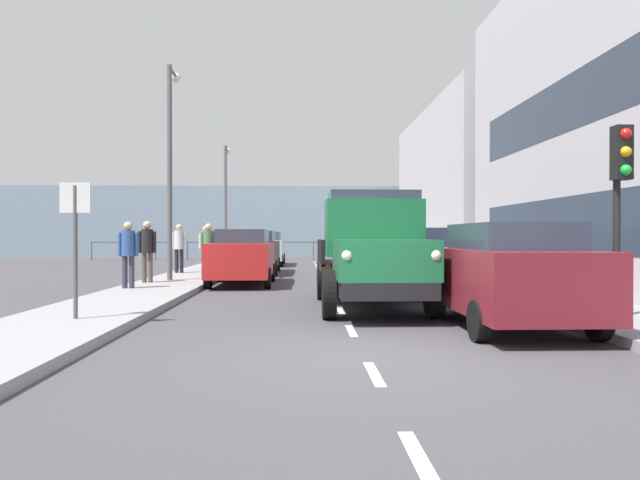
{
  "coord_description": "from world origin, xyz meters",
  "views": [
    {
      "loc": [
        0.81,
        7.11,
        1.52
      ],
      "look_at": [
        0.28,
        -8.2,
        1.41
      ],
      "focal_mm": 31.7,
      "sensor_mm": 36.0,
      "label": 1
    }
  ],
  "objects_px": {
    "pedestrian_in_dark_coat": "(147,246)",
    "car_grey_kerbside_2": "(398,254)",
    "pedestrian_by_lamp": "(205,244)",
    "lamp_post_far": "(226,193)",
    "car_maroon_kerbside_near": "(507,274)",
    "car_black_oppositeside_1": "(256,251)",
    "car_navy_kerbside_1": "(431,260)",
    "pedestrian_near_railing": "(208,245)",
    "car_silver_oppositeside_2": "(266,248)",
    "pedestrian_couple_a": "(128,249)",
    "street_sign": "(75,226)",
    "lamp_post_promenade": "(171,153)",
    "traffic_light_near": "(620,179)",
    "car_red_oppositeside_0": "(243,256)",
    "truck_vintage_green": "(373,252)",
    "car_white_kerbside_3": "(377,250)"
  },
  "relations": [
    {
      "from": "truck_vintage_green",
      "to": "car_navy_kerbside_1",
      "type": "relative_size",
      "value": 1.39
    },
    {
      "from": "car_grey_kerbside_2",
      "to": "pedestrian_couple_a",
      "type": "relative_size",
      "value": 2.39
    },
    {
      "from": "car_navy_kerbside_1",
      "to": "street_sign",
      "type": "relative_size",
      "value": 1.8
    },
    {
      "from": "car_black_oppositeside_1",
      "to": "pedestrian_by_lamp",
      "type": "bearing_deg",
      "value": -12.98
    },
    {
      "from": "truck_vintage_green",
      "to": "pedestrian_by_lamp",
      "type": "xyz_separation_m",
      "value": [
        5.42,
        -11.84,
        0.02
      ]
    },
    {
      "from": "car_maroon_kerbside_near",
      "to": "pedestrian_by_lamp",
      "type": "bearing_deg",
      "value": -62.59
    },
    {
      "from": "car_maroon_kerbside_near",
      "to": "car_grey_kerbside_2",
      "type": "relative_size",
      "value": 0.98
    },
    {
      "from": "car_navy_kerbside_1",
      "to": "car_black_oppositeside_1",
      "type": "xyz_separation_m",
      "value": [
        5.23,
        -8.22,
        0.0
      ]
    },
    {
      "from": "lamp_post_promenade",
      "to": "lamp_post_far",
      "type": "bearing_deg",
      "value": -91.57
    },
    {
      "from": "car_red_oppositeside_0",
      "to": "street_sign",
      "type": "distance_m",
      "value": 8.42
    },
    {
      "from": "car_silver_oppositeside_2",
      "to": "pedestrian_near_railing",
      "type": "distance_m",
      "value": 10.06
    },
    {
      "from": "pedestrian_by_lamp",
      "to": "car_red_oppositeside_0",
      "type": "bearing_deg",
      "value": 110.14
    },
    {
      "from": "pedestrian_couple_a",
      "to": "pedestrian_near_railing",
      "type": "xyz_separation_m",
      "value": [
        -1.37,
        -4.39,
        0.03
      ]
    },
    {
      "from": "street_sign",
      "to": "car_black_oppositeside_1",
      "type": "bearing_deg",
      "value": -98.08
    },
    {
      "from": "pedestrian_couple_a",
      "to": "traffic_light_near",
      "type": "height_order",
      "value": "traffic_light_near"
    },
    {
      "from": "car_black_oppositeside_1",
      "to": "car_red_oppositeside_0",
      "type": "bearing_deg",
      "value": 90.0
    },
    {
      "from": "car_navy_kerbside_1",
      "to": "pedestrian_near_railing",
      "type": "xyz_separation_m",
      "value": [
        6.56,
        -4.61,
        0.32
      ]
    },
    {
      "from": "car_red_oppositeside_0",
      "to": "car_maroon_kerbside_near",
      "type": "bearing_deg",
      "value": 121.94
    },
    {
      "from": "car_silver_oppositeside_2",
      "to": "pedestrian_couple_a",
      "type": "distance_m",
      "value": 14.61
    },
    {
      "from": "truck_vintage_green",
      "to": "car_navy_kerbside_1",
      "type": "bearing_deg",
      "value": -121.81
    },
    {
      "from": "car_maroon_kerbside_near",
      "to": "car_black_oppositeside_1",
      "type": "xyz_separation_m",
      "value": [
        5.23,
        -13.7,
        0.0
      ]
    },
    {
      "from": "truck_vintage_green",
      "to": "lamp_post_far",
      "type": "relative_size",
      "value": 0.96
    },
    {
      "from": "car_black_oppositeside_1",
      "to": "pedestrian_in_dark_coat",
      "type": "relative_size",
      "value": 2.56
    },
    {
      "from": "truck_vintage_green",
      "to": "car_red_oppositeside_0",
      "type": "xyz_separation_m",
      "value": [
        3.29,
        -6.04,
        -0.28
      ]
    },
    {
      "from": "pedestrian_in_dark_coat",
      "to": "lamp_post_far",
      "type": "distance_m",
      "value": 11.99
    },
    {
      "from": "pedestrian_in_dark_coat",
      "to": "pedestrian_near_railing",
      "type": "relative_size",
      "value": 1.01
    },
    {
      "from": "truck_vintage_green",
      "to": "car_silver_oppositeside_2",
      "type": "bearing_deg",
      "value": -79.47
    },
    {
      "from": "pedestrian_couple_a",
      "to": "pedestrian_by_lamp",
      "type": "relative_size",
      "value": 0.98
    },
    {
      "from": "pedestrian_couple_a",
      "to": "traffic_light_near",
      "type": "bearing_deg",
      "value": 150.06
    },
    {
      "from": "car_silver_oppositeside_2",
      "to": "street_sign",
      "type": "distance_m",
      "value": 19.93
    },
    {
      "from": "lamp_post_far",
      "to": "street_sign",
      "type": "distance_m",
      "value": 19.14
    },
    {
      "from": "lamp_post_far",
      "to": "car_black_oppositeside_1",
      "type": "bearing_deg",
      "value": 109.35
    },
    {
      "from": "car_maroon_kerbside_near",
      "to": "car_navy_kerbside_1",
      "type": "bearing_deg",
      "value": -90.0
    },
    {
      "from": "traffic_light_near",
      "to": "car_navy_kerbside_1",
      "type": "bearing_deg",
      "value": -70.68
    },
    {
      "from": "pedestrian_in_dark_coat",
      "to": "car_silver_oppositeside_2",
      "type": "bearing_deg",
      "value": -102.27
    },
    {
      "from": "pedestrian_couple_a",
      "to": "pedestrian_near_railing",
      "type": "distance_m",
      "value": 4.6
    },
    {
      "from": "car_navy_kerbside_1",
      "to": "street_sign",
      "type": "height_order",
      "value": "street_sign"
    },
    {
      "from": "car_maroon_kerbside_near",
      "to": "lamp_post_promenade",
      "type": "height_order",
      "value": "lamp_post_promenade"
    },
    {
      "from": "car_grey_kerbside_2",
      "to": "pedestrian_couple_a",
      "type": "bearing_deg",
      "value": 31.37
    },
    {
      "from": "car_navy_kerbside_1",
      "to": "car_grey_kerbside_2",
      "type": "distance_m",
      "value": 5.06
    },
    {
      "from": "pedestrian_in_dark_coat",
      "to": "car_grey_kerbside_2",
      "type": "bearing_deg",
      "value": -159.47
    },
    {
      "from": "car_white_kerbside_3",
      "to": "pedestrian_near_railing",
      "type": "bearing_deg",
      "value": 41.71
    },
    {
      "from": "truck_vintage_green",
      "to": "traffic_light_near",
      "type": "distance_m",
      "value": 4.68
    },
    {
      "from": "lamp_post_promenade",
      "to": "lamp_post_far",
      "type": "xyz_separation_m",
      "value": [
        -0.29,
        -10.73,
        -0.41
      ]
    },
    {
      "from": "car_red_oppositeside_0",
      "to": "pedestrian_in_dark_coat",
      "type": "relative_size",
      "value": 2.32
    },
    {
      "from": "car_maroon_kerbside_near",
      "to": "car_black_oppositeside_1",
      "type": "relative_size",
      "value": 0.88
    },
    {
      "from": "lamp_post_promenade",
      "to": "lamp_post_far",
      "type": "height_order",
      "value": "lamp_post_promenade"
    },
    {
      "from": "lamp_post_far",
      "to": "pedestrian_in_dark_coat",
      "type": "bearing_deg",
      "value": 86.27
    },
    {
      "from": "pedestrian_by_lamp",
      "to": "lamp_post_far",
      "type": "height_order",
      "value": "lamp_post_far"
    },
    {
      "from": "car_white_kerbside_3",
      "to": "pedestrian_couple_a",
      "type": "distance_m",
      "value": 12.96
    }
  ]
}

